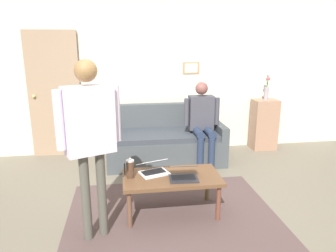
# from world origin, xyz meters

# --- Properties ---
(ground_plane) EXTENTS (7.68, 7.68, 0.00)m
(ground_plane) POSITION_xyz_m (0.00, 0.00, 0.00)
(ground_plane) COLOR #6F6858
(area_rug) EXTENTS (2.29, 1.85, 0.01)m
(area_rug) POSITION_xyz_m (0.13, 0.14, 0.00)
(area_rug) COLOR #52403E
(area_rug) RESTS_ON ground_plane
(back_wall) EXTENTS (7.04, 0.11, 2.70)m
(back_wall) POSITION_xyz_m (-0.00, -2.20, 1.35)
(back_wall) COLOR beige
(back_wall) RESTS_ON ground_plane
(interior_door) EXTENTS (0.82, 0.09, 2.05)m
(interior_door) POSITION_xyz_m (1.72, -2.11, 1.02)
(interior_door) COLOR tan
(interior_door) RESTS_ON ground_plane
(couch) EXTENTS (1.81, 0.86, 0.88)m
(couch) POSITION_xyz_m (-0.02, -1.58, 0.31)
(couch) COLOR #444A4D
(couch) RESTS_ON ground_plane
(coffee_table) EXTENTS (1.06, 0.58, 0.44)m
(coffee_table) POSITION_xyz_m (0.13, 0.04, 0.39)
(coffee_table) COLOR brown
(coffee_table) RESTS_ON ground_plane
(laptop_left) EXTENTS (0.38, 0.37, 0.16)m
(laptop_left) POSITION_xyz_m (0.31, -0.08, 0.49)
(laptop_left) COLOR silver
(laptop_left) RESTS_ON coffee_table
(laptop_center) EXTENTS (0.32, 0.30, 0.16)m
(laptop_center) POSITION_xyz_m (0.01, 0.11, 0.49)
(laptop_center) COLOR #28282D
(laptop_center) RESTS_ON coffee_table
(french_press) EXTENTS (0.11, 0.09, 0.23)m
(french_press) POSITION_xyz_m (0.57, 0.01, 0.55)
(french_press) COLOR #4C3323
(french_press) RESTS_ON coffee_table
(side_shelf) EXTENTS (0.42, 0.32, 0.89)m
(side_shelf) POSITION_xyz_m (-1.85, -1.93, 0.44)
(side_shelf) COLOR #A2785E
(side_shelf) RESTS_ON ground_plane
(flower_vase) EXTENTS (0.08, 0.10, 0.47)m
(flower_vase) POSITION_xyz_m (-1.85, -1.93, 1.10)
(flower_vase) COLOR #9E95A3
(flower_vase) RESTS_ON side_shelf
(person_standing) EXTENTS (0.58, 0.35, 1.72)m
(person_standing) POSITION_xyz_m (0.93, 0.37, 1.10)
(person_standing) COLOR #4F4E44
(person_standing) RESTS_ON ground_plane
(person_seated) EXTENTS (0.55, 0.51, 1.28)m
(person_seated) POSITION_xyz_m (-0.56, -1.35, 0.73)
(person_seated) COLOR #24314A
(person_seated) RESTS_ON ground_plane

